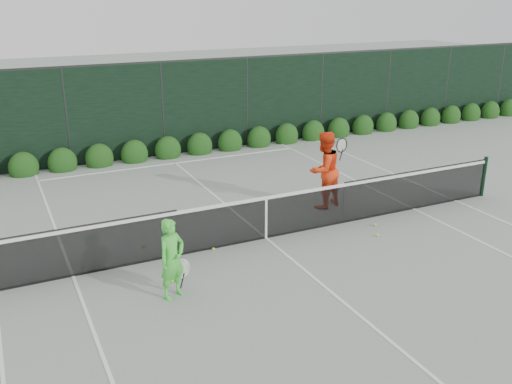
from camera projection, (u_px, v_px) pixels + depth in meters
name	position (u px, v px, depth m)	size (l,w,h in m)	color
ground	(266.00, 238.00, 12.54)	(80.00, 80.00, 0.00)	gray
tennis_net	(265.00, 216.00, 12.35)	(12.90, 0.10, 1.07)	black
player_woman	(172.00, 259.00, 9.92)	(0.67, 0.54, 1.48)	#49D83F
player_man	(324.00, 170.00, 14.06)	(1.11, 0.97, 1.93)	#FF3E15
court_lines	(266.00, 238.00, 12.54)	(11.03, 23.83, 0.01)	white
windscreen_fence	(337.00, 216.00, 9.73)	(32.00, 21.07, 3.06)	black
hedge_row	(168.00, 150.00, 18.54)	(31.66, 0.65, 0.94)	black
tennis_balls	(262.00, 246.00, 12.09)	(5.22, 1.81, 0.07)	#C0E533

